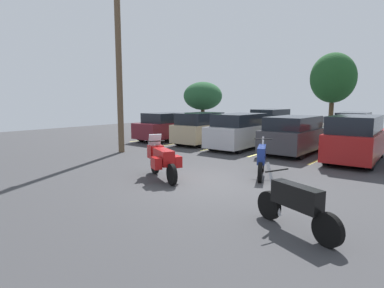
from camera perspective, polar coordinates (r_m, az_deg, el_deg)
The scene contains 16 objects.
ground at distance 10.33m, azimuth 2.66°, elevation -6.90°, with size 44.00×44.00×0.10m, color #38383A.
motorcycle_touring at distance 10.53m, azimuth -5.49°, elevation -2.61°, with size 2.14×1.30×1.42m.
motorcycle_second at distance 6.68m, azimuth 18.10°, elevation -10.15°, with size 2.02×0.96×1.27m.
motorcycle_third at distance 11.02m, azimuth 12.41°, elevation -2.66°, with size 1.03×2.04×1.28m.
parking_stripes at distance 16.75m, azimuth 13.89°, elevation -1.16°, with size 16.69×4.69×0.01m.
car_maroon at distance 20.45m, azimuth -4.46°, elevation 3.15°, with size 1.92×4.48×1.77m.
car_tan at distance 18.70m, azimuth 1.92°, elevation 2.82°, with size 2.09×4.42×1.84m.
car_silver at distance 17.07m, azimuth 8.60°, elevation 2.30°, with size 1.93×4.37×1.86m.
car_charcoal at distance 16.17m, azimuth 18.05°, elevation 1.60°, with size 1.94×4.57×1.81m.
car_red at distance 14.98m, azimuth 27.40°, elevation 0.85°, with size 2.05×4.83×1.95m.
car_far_green at distance 24.06m, azimuth 14.11°, elevation 3.83°, with size 2.08×4.47×1.91m.
car_far_white at distance 23.10m, azimuth 20.37°, elevation 2.85°, with size 2.06×4.59×1.47m.
car_far_champagne at distance 22.28m, azimuth 27.07°, elevation 2.74°, with size 2.06×4.72×1.82m.
utility_pole at distance 16.16m, azimuth -13.07°, elevation 15.20°, with size 1.10×1.56×9.10m.
tree_center_left at distance 29.60m, azimuth 24.06°, elevation 10.78°, with size 3.69×3.69×6.48m.
tree_rear at distance 35.93m, azimuth 1.96°, elevation 8.63°, with size 4.32×4.32×4.56m.
Camera 1 is at (5.93, -8.03, 2.61)m, focal length 29.63 mm.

